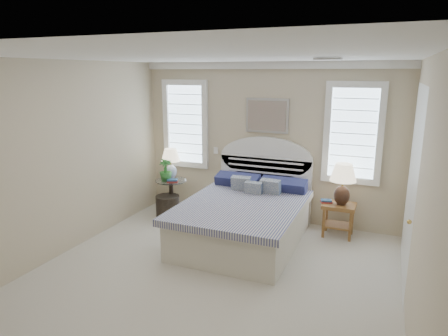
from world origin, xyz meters
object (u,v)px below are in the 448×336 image
Objects in this scene: floor_pot at (168,206)px; side_table_left at (171,193)px; lamp_right at (343,180)px; nightstand_right at (339,213)px; bed at (246,216)px; lamp_left at (171,160)px.

side_table_left is at bearing 96.01° from floor_pot.
lamp_right reaches higher than side_table_left.
side_table_left reaches higher than nightstand_right.
nightstand_right is at bearing 28.03° from bed.
side_table_left is at bearing -63.02° from lamp_left.
floor_pot is at bearing -75.06° from lamp_left.
lamp_right is at bearing -0.33° from lamp_left.
side_table_left is 0.60m from lamp_left.
nightstand_right is at bearing 175.28° from lamp_right.
lamp_left reaches higher than floor_pot.
side_table_left is 1.50× the size of floor_pot.
lamp_left is at bearing 179.67° from lamp_right.
bed reaches higher than floor_pot.
nightstand_right is at bearing -0.29° from lamp_left.
floor_pot is at bearing -174.78° from lamp_right.
nightstand_right is 0.95× the size of lamp_left.
lamp_right is (1.33, 0.69, 0.54)m from bed.
bed is 3.47× the size of lamp_right.
lamp_left is at bearing 179.71° from nightstand_right.
floor_pot is at bearing -174.69° from nightstand_right.
bed is 1.70m from floor_pot.
bed reaches higher than nightstand_right.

